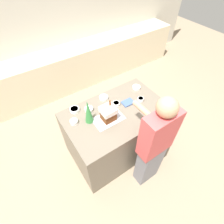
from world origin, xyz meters
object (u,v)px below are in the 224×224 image
at_px(candy_bowl_center_rear, 136,87).
at_px(cookbook, 128,102).
at_px(candy_bowl_far_left, 141,99).
at_px(candy_bowl_front_corner, 89,109).
at_px(candy_bowl_near_tray_right, 116,104).
at_px(person, 154,146).
at_px(baking_tray, 108,119).
at_px(decorative_tree, 88,111).
at_px(candy_bowl_beside_tree, 74,122).
at_px(gingerbread_house, 108,113).
at_px(candy_bowl_near_tray_left, 75,110).
at_px(candy_bowl_behind_tray, 104,97).

bearing_deg(candy_bowl_center_rear, cookbook, -149.12).
distance_m(candy_bowl_far_left, candy_bowl_front_corner, 0.79).
distance_m(candy_bowl_near_tray_right, person, 0.81).
xyz_separation_m(baking_tray, candy_bowl_center_rear, (0.74, 0.29, 0.02)).
xyz_separation_m(decorative_tree, candy_bowl_beside_tree, (-0.19, 0.08, -0.16)).
height_order(baking_tray, candy_bowl_beside_tree, candy_bowl_beside_tree).
bearing_deg(baking_tray, cookbook, 13.47).
height_order(decorative_tree, candy_bowl_beside_tree, decorative_tree).
bearing_deg(gingerbread_house, decorative_tree, 152.71).
height_order(candy_bowl_center_rear, person, person).
xyz_separation_m(candy_bowl_center_rear, cookbook, (-0.32, -0.19, -0.01)).
bearing_deg(candy_bowl_center_rear, candy_bowl_beside_tree, -175.36).
bearing_deg(candy_bowl_front_corner, candy_bowl_beside_tree, -162.28).
distance_m(candy_bowl_near_tray_right, candy_bowl_center_rear, 0.51).
relative_size(candy_bowl_far_left, cookbook, 0.54).
distance_m(baking_tray, candy_bowl_front_corner, 0.32).
height_order(candy_bowl_near_tray_left, candy_bowl_near_tray_right, candy_bowl_near_tray_right).
bearing_deg(candy_bowl_far_left, decorative_tree, 174.04).
relative_size(candy_bowl_near_tray_left, candy_bowl_front_corner, 1.15).
distance_m(decorative_tree, candy_bowl_near_tray_left, 0.33).
bearing_deg(candy_bowl_far_left, candy_bowl_center_rear, 62.94).
bearing_deg(candy_bowl_far_left, candy_bowl_front_corner, 161.13).
bearing_deg(candy_bowl_near_tray_left, baking_tray, -51.73).
bearing_deg(gingerbread_house, candy_bowl_center_rear, 21.62).
distance_m(gingerbread_house, candy_bowl_near_tray_left, 0.51).
relative_size(baking_tray, candy_bowl_front_corner, 3.53).
distance_m(candy_bowl_near_tray_right, cookbook, 0.18).
bearing_deg(decorative_tree, candy_bowl_front_corner, 63.20).
xyz_separation_m(candy_bowl_near_tray_right, candy_bowl_front_corner, (-0.39, 0.12, 0.00)).
distance_m(candy_bowl_far_left, cookbook, 0.20).
bearing_deg(candy_bowl_front_corner, decorative_tree, -116.80).
relative_size(decorative_tree, candy_bowl_front_corner, 3.10).
distance_m(gingerbread_house, candy_bowl_center_rear, 0.80).
distance_m(gingerbread_house, person, 0.72).
bearing_deg(candy_bowl_near_tray_right, baking_tray, -146.45).
bearing_deg(baking_tray, candy_bowl_near_tray_right, 33.55).
bearing_deg(cookbook, baking_tray, -166.53).
relative_size(baking_tray, gingerbread_house, 1.43).
distance_m(gingerbread_house, candy_bowl_behind_tray, 0.43).
bearing_deg(cookbook, person, -101.70).
xyz_separation_m(candy_bowl_beside_tree, person, (0.68, -0.84, -0.10)).
bearing_deg(candy_bowl_behind_tray, candy_bowl_far_left, -39.13).
xyz_separation_m(candy_bowl_far_left, candy_bowl_beside_tree, (-1.02, 0.17, 0.00)).
bearing_deg(candy_bowl_near_tray_left, candy_bowl_beside_tree, -117.81).
bearing_deg(decorative_tree, candy_bowl_far_left, -5.96).
xyz_separation_m(candy_bowl_behind_tray, cookbook, (0.25, -0.29, -0.01)).
distance_m(baking_tray, person, 0.70).
xyz_separation_m(candy_bowl_near_tray_left, candy_bowl_near_tray_right, (0.56, -0.24, 0.00)).
relative_size(candy_bowl_beside_tree, person, 0.06).
relative_size(decorative_tree, candy_bowl_behind_tray, 2.71).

